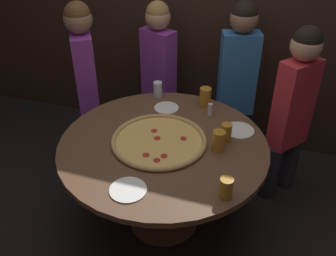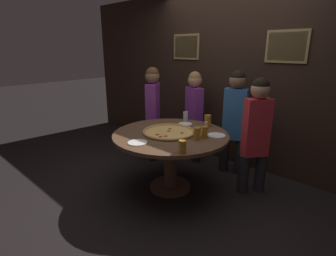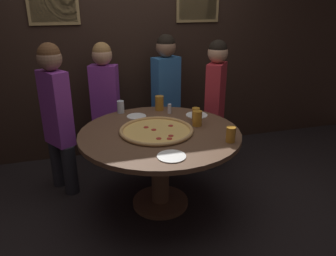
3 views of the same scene
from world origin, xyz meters
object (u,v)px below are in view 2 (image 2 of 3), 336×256
at_px(diner_far_left, 256,130).
at_px(diner_side_left, 153,108).
at_px(condiment_shaker, 206,125).
at_px(diner_side_right, 194,111).
at_px(drink_cup_beside_pizza, 186,116).
at_px(drink_cup_front_edge, 208,120).
at_px(giant_pizza, 169,132).
at_px(drink_cup_far_left, 205,132).
at_px(dining_table, 171,145).
at_px(drink_cup_centre_back, 197,133).
at_px(diner_centre_back, 235,116).
at_px(white_plate_far_back, 185,124).
at_px(drink_cup_near_left, 182,146).
at_px(white_plate_near_front, 137,143).
at_px(white_plate_beside_cup, 216,135).

xyz_separation_m(diner_far_left, diner_side_left, (-1.65, -0.09, 0.02)).
height_order(condiment_shaker, diner_side_right, diner_side_right).
relative_size(drink_cup_beside_pizza, drink_cup_front_edge, 0.83).
bearing_deg(giant_pizza, drink_cup_far_left, 20.85).
xyz_separation_m(dining_table, drink_cup_centre_back, (0.36, 0.04, 0.22)).
relative_size(drink_cup_centre_back, diner_side_left, 0.10).
height_order(giant_pizza, drink_cup_centre_back, drink_cup_centre_back).
distance_m(giant_pizza, drink_cup_beside_pizza, 0.64).
height_order(drink_cup_centre_back, diner_centre_back, diner_centre_back).
relative_size(dining_table, drink_cup_beside_pizza, 11.42).
relative_size(giant_pizza, diner_far_left, 0.45).
bearing_deg(giant_pizza, dining_table, 6.70).
bearing_deg(diner_side_right, diner_side_left, 60.82).
xyz_separation_m(white_plate_far_back, diner_side_right, (-0.24, 0.51, 0.05)).
relative_size(drink_cup_near_left, diner_far_left, 0.09).
bearing_deg(drink_cup_front_edge, drink_cup_near_left, -69.86).
relative_size(drink_cup_centre_back, white_plate_near_front, 0.65).
bearing_deg(drink_cup_near_left, white_plate_beside_cup, 92.88).
bearing_deg(drink_cup_far_left, diner_centre_back, 94.44).
bearing_deg(drink_cup_beside_pizza, giant_pizza, -69.81).
relative_size(drink_cup_near_left, diner_side_right, 0.09).
bearing_deg(dining_table, diner_centre_back, 71.10).
height_order(drink_cup_front_edge, diner_side_left, diner_side_left).
bearing_deg(diner_far_left, drink_cup_centre_back, 1.58).
distance_m(dining_table, diner_side_right, 1.03).
bearing_deg(diner_side_left, drink_cup_centre_back, -143.89).
bearing_deg(dining_table, diner_far_left, 38.22).
distance_m(drink_cup_beside_pizza, diner_far_left, 1.04).
xyz_separation_m(dining_table, diner_side_left, (-0.86, 0.54, 0.24)).
distance_m(drink_cup_near_left, diner_far_left, 1.04).
height_order(condiment_shaker, diner_far_left, diner_far_left).
relative_size(drink_cup_beside_pizza, white_plate_near_front, 0.57).
relative_size(drink_cup_far_left, white_plate_far_back, 0.69).
xyz_separation_m(drink_cup_near_left, diner_far_left, (0.30, 0.99, 0.00)).
bearing_deg(diner_side_left, diner_side_right, -82.33).
bearing_deg(diner_far_left, condiment_shaker, -33.80).
relative_size(giant_pizza, drink_cup_beside_pizza, 5.22).
height_order(drink_cup_centre_back, white_plate_beside_cup, drink_cup_centre_back).
height_order(dining_table, diner_side_left, diner_side_left).
height_order(drink_cup_far_left, white_plate_far_back, drink_cup_far_left).
relative_size(drink_cup_beside_pizza, white_plate_far_back, 0.66).
bearing_deg(drink_cup_centre_back, giant_pizza, -173.10).
bearing_deg(drink_cup_front_edge, white_plate_near_front, -100.08).
relative_size(giant_pizza, diner_side_right, 0.46).
bearing_deg(drink_cup_front_edge, diner_side_right, 143.90).
xyz_separation_m(diner_far_left, diner_centre_back, (-0.47, 0.33, 0.02)).
bearing_deg(white_plate_far_back, drink_cup_front_edge, 27.09).
bearing_deg(diner_side_right, diner_centre_back, -157.66).
bearing_deg(white_plate_near_front, drink_cup_centre_back, 53.09).
distance_m(white_plate_beside_cup, diner_far_left, 0.47).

